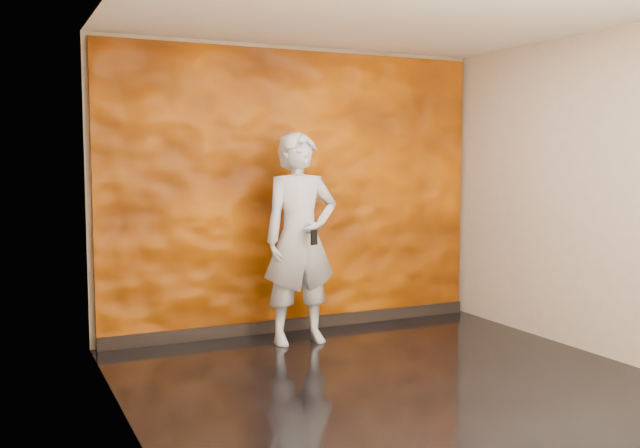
% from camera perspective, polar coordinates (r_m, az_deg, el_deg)
% --- Properties ---
extents(room, '(4.02, 4.02, 2.81)m').
position_cam_1_polar(room, '(5.31, 6.47, 1.93)').
color(room, black).
rests_on(room, ground).
extents(feature_wall, '(3.90, 0.06, 2.75)m').
position_cam_1_polar(feature_wall, '(7.05, -1.87, 2.60)').
color(feature_wall, '#DA6200').
rests_on(feature_wall, ground).
extents(baseboard, '(3.90, 0.04, 0.12)m').
position_cam_1_polar(baseboard, '(7.20, -1.71, -7.96)').
color(baseboard, black).
rests_on(baseboard, ground).
extents(man, '(0.72, 0.49, 1.94)m').
position_cam_1_polar(man, '(6.55, -1.59, -1.18)').
color(man, '#999DA9').
rests_on(man, ground).
extents(phone, '(0.07, 0.04, 0.14)m').
position_cam_1_polar(phone, '(6.30, -0.48, -1.07)').
color(phone, black).
rests_on(phone, man).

